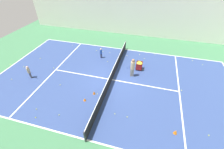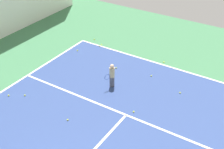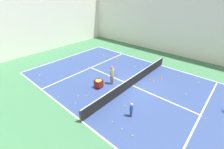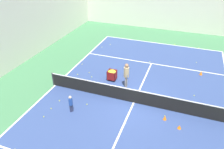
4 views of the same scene
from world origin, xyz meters
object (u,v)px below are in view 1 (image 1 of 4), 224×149
Objects in this scene: child_midcourt at (101,52)px; tennis_net at (112,75)px; ball_cart at (139,64)px; training_cone_0 at (85,99)px; player_near_baseline at (29,71)px; coach_at_net at (133,67)px; training_cone_1 at (94,93)px.

tennis_net is at bearing -21.95° from child_midcourt.
ball_cart is 6.10m from training_cone_0.
tennis_net is 7.19m from player_near_baseline.
player_near_baseline reaches higher than tennis_net.
coach_at_net is at bearing -21.82° from ball_cart.
tennis_net is 15.20× the size of ball_cart.
child_midcourt is at bearing 67.22° from player_near_baseline.
ball_cart reaches higher than training_cone_0.
child_midcourt reaches higher than ball_cart.
coach_at_net reaches higher than training_cone_1.
training_cone_1 is at bearing 152.52° from training_cone_0.
tennis_net is 3.83m from child_midcourt.
child_midcourt is 4.25m from ball_cart.
tennis_net is at bearing -43.04° from ball_cart.
training_cone_0 is at bearing -47.70° from child_midcourt.
player_near_baseline is 9.82m from ball_cart.
training_cone_1 is (0.42, 6.11, -0.56)m from player_near_baseline.
coach_at_net is 6.38× the size of training_cone_1.
training_cone_1 is at bearing -42.05° from child_midcourt.
ball_cart is at bearing 136.96° from tennis_net.
coach_at_net is (-0.99, 1.57, 0.51)m from tennis_net.
player_near_baseline reaches higher than ball_cart.
player_near_baseline reaches higher than training_cone_1.
player_near_baseline is at bearing -100.31° from child_midcourt.
ball_cart is 2.76× the size of training_cone_1.
tennis_net is 53.43× the size of training_cone_0.
player_near_baseline reaches higher than child_midcourt.
coach_at_net reaches higher than tennis_net.
coach_at_net is at bearing 143.15° from training_cone_0.
player_near_baseline reaches higher than training_cone_0.
training_cone_0 is at bearing 10.40° from player_near_baseline.
tennis_net is at bearing 13.74° from coach_at_net.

